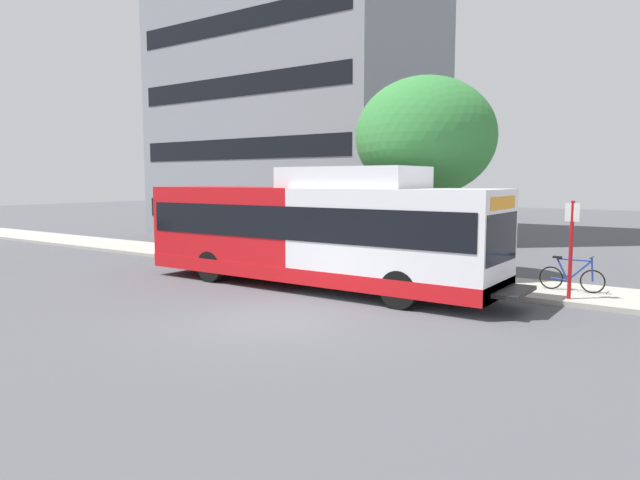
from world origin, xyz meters
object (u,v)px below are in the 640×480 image
(bus_stop_sign_pole, at_px, (571,242))
(street_tree_near_stop, at_px, (425,137))
(bicycle_parked, at_px, (572,276))
(transit_bus, at_px, (314,232))

(bus_stop_sign_pole, height_order, street_tree_near_stop, street_tree_near_stop)
(bicycle_parked, height_order, street_tree_near_stop, street_tree_near_stop)
(bus_stop_sign_pole, relative_size, street_tree_near_stop, 0.40)
(transit_bus, xyz_separation_m, street_tree_near_stop, (3.70, -1.92, 3.00))
(bus_stop_sign_pole, height_order, bicycle_parked, bus_stop_sign_pole)
(bus_stop_sign_pole, bearing_deg, transit_bus, 105.91)
(bicycle_parked, distance_m, street_tree_near_stop, 6.39)
(bicycle_parked, bearing_deg, street_tree_near_stop, 83.47)
(bus_stop_sign_pole, distance_m, bicycle_parked, 1.61)
(street_tree_near_stop, bearing_deg, transit_bus, 152.59)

